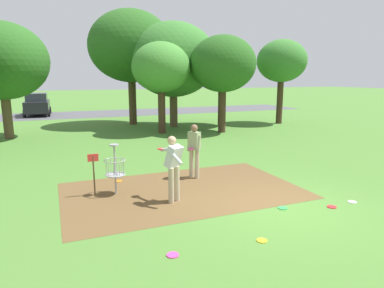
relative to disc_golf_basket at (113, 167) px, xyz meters
The scene contains 20 objects.
ground_plane 4.52m from the disc_golf_basket, 34.94° to the right, with size 160.00×160.00×0.00m, color #47752D.
dirt_tee_pad 2.05m from the disc_golf_basket, 13.76° to the right, with size 6.53×4.04×0.01m, color brown.
disc_golf_basket is the anchor object (origin of this frame).
player_foreground_watching 1.79m from the disc_golf_basket, 41.20° to the right, with size 0.50×1.16×1.71m.
player_throwing 2.71m from the disc_golf_basket, 12.58° to the left, with size 0.45×0.49×1.71m.
frisbee_near_basket 3.81m from the disc_golf_basket, 83.58° to the right, with size 0.22×0.22×0.02m, color #E53D99.
frisbee_by_tee 1.36m from the disc_golf_basket, 73.67° to the left, with size 0.24×0.24×0.02m, color orange.
frisbee_mid_grass 6.33m from the disc_golf_basket, 28.19° to the right, with size 0.21×0.21×0.02m, color white.
frisbee_far_left 4.55m from the disc_golf_basket, 35.85° to the right, with size 0.23×0.23×0.02m, color green.
frisbee_far_right 4.51m from the disc_golf_basket, 60.10° to the right, with size 0.21×0.21×0.02m, color gold.
frisbee_scattered_a 5.73m from the disc_golf_basket, 32.19° to the right, with size 0.22×0.22×0.02m, color red.
tree_near_left 14.71m from the disc_golf_basket, 75.09° to the left, with size 5.44×5.44×7.41m.
tree_mid_left 13.34m from the disc_golf_basket, 63.30° to the left, with size 5.41×5.41×6.50m.
tree_mid_center 10.69m from the disc_golf_basket, 65.17° to the left, with size 3.25×3.25×5.06m.
tree_mid_right 11.71m from the disc_golf_basket, 47.55° to the left, with size 3.71×3.71×5.45m.
tree_far_left 16.90m from the disc_golf_basket, 38.15° to the left, with size 3.30×3.30×5.60m.
tree_far_center 11.76m from the disc_golf_basket, 108.35° to the left, with size 4.55×4.55×5.88m.
tree_far_right 14.41m from the disc_golf_basket, 50.80° to the left, with size 3.54×3.54×5.47m.
parking_lot_strip 21.67m from the disc_golf_basket, 80.29° to the left, with size 36.00×6.00×0.01m, color #4C4C51.
parked_car_leftmost 22.13m from the disc_golf_basket, 96.52° to the left, with size 2.08×4.26×1.84m.
Camera 1 is at (-5.05, -6.47, 3.16)m, focal length 31.79 mm.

